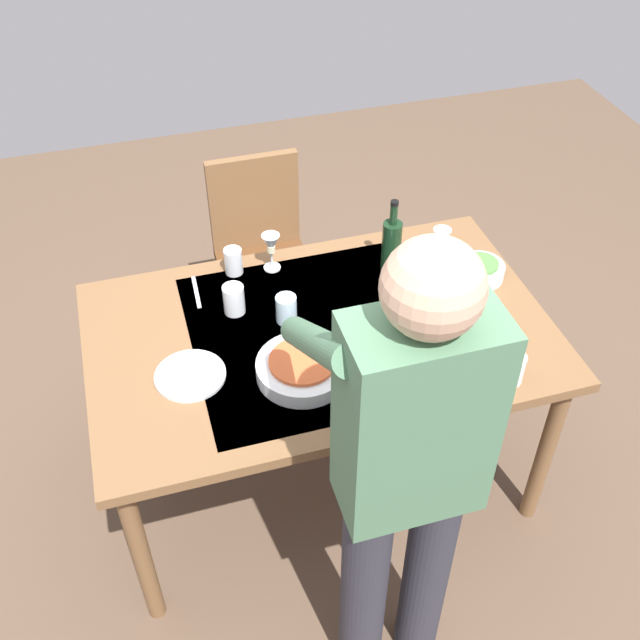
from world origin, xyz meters
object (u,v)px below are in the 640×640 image
(person_server, at_px, (406,469))
(dining_table, at_px, (320,346))
(wine_bottle, at_px, (391,244))
(water_cup_far_right, at_px, (512,368))
(dinner_plate_near, at_px, (190,375))
(chair_near, at_px, (261,245))
(water_cup_near_right, at_px, (234,299))
(wine_glass_right, at_px, (271,246))
(serving_bowl_pasta, at_px, (303,367))
(water_cup_near_left, at_px, (286,309))
(side_bowl_salad, at_px, (480,270))
(wine_glass_left, at_px, (441,240))
(dinner_plate_far, at_px, (372,333))
(water_cup_far_left, at_px, (233,261))

(person_server, bearing_deg, dining_table, -89.43)
(wine_bottle, bearing_deg, dining_table, 36.74)
(water_cup_far_right, bearing_deg, dinner_plate_near, -17.22)
(chair_near, bearing_deg, water_cup_near_right, 70.69)
(wine_glass_right, distance_m, dinner_plate_near, 0.62)
(chair_near, xyz_separation_m, serving_bowl_pasta, (0.10, 1.06, 0.28))
(dining_table, height_order, dinner_plate_near, dinner_plate_near)
(water_cup_near_left, relative_size, side_bowl_salad, 0.57)
(dining_table, distance_m, person_server, 0.80)
(serving_bowl_pasta, bearing_deg, wine_glass_left, -147.06)
(person_server, bearing_deg, side_bowl_salad, -126.47)
(water_cup_far_right, bearing_deg, wine_glass_right, -52.77)
(chair_near, relative_size, serving_bowl_pasta, 3.03)
(water_cup_near_right, distance_m, water_cup_far_right, 0.97)
(wine_bottle, distance_m, dinner_plate_far, 0.39)
(wine_bottle, xyz_separation_m, water_cup_near_right, (0.61, 0.08, -0.06))
(water_cup_near_left, distance_m, serving_bowl_pasta, 0.27)
(water_cup_near_right, bearing_deg, water_cup_far_right, 143.39)
(dining_table, relative_size, wine_bottle, 5.35)
(dining_table, distance_m, dinner_plate_near, 0.48)
(wine_glass_right, relative_size, serving_bowl_pasta, 0.50)
(side_bowl_salad, bearing_deg, water_cup_near_left, 2.39)
(side_bowl_salad, relative_size, dinner_plate_near, 0.78)
(water_cup_near_left, bearing_deg, wine_glass_right, -94.10)
(water_cup_far_left, bearing_deg, dining_table, 118.25)
(wine_glass_left, distance_m, dinner_plate_near, 1.06)
(chair_near, bearing_deg, person_server, 90.86)
(chair_near, relative_size, water_cup_far_left, 8.84)
(water_cup_near_right, distance_m, water_cup_far_left, 0.22)
(wine_glass_right, xyz_separation_m, side_bowl_salad, (-0.73, 0.27, -0.07))
(chair_near, xyz_separation_m, water_cup_far_right, (-0.53, 1.27, 0.30))
(water_cup_near_left, bearing_deg, water_cup_far_right, 141.97)
(wine_glass_left, distance_m, water_cup_near_right, 0.80)
(water_cup_near_left, height_order, water_cup_far_right, water_cup_far_right)
(person_server, bearing_deg, dinner_plate_near, -54.73)
(wine_glass_right, bearing_deg, wine_glass_left, 166.74)
(wine_glass_left, bearing_deg, dining_table, 23.93)
(dinner_plate_near, bearing_deg, dinner_plate_far, -177.74)
(chair_near, distance_m, serving_bowl_pasta, 1.10)
(wine_bottle, bearing_deg, water_cup_far_right, 104.16)
(person_server, height_order, water_cup_far_left, person_server)
(dinner_plate_near, bearing_deg, person_server, 125.27)
(water_cup_near_right, bearing_deg, dining_table, 144.69)
(person_server, distance_m, water_cup_far_right, 0.64)
(chair_near, distance_m, water_cup_far_left, 0.59)
(water_cup_near_left, relative_size, dinner_plate_far, 0.45)
(dinner_plate_far, bearing_deg, wine_bottle, -119.38)
(water_cup_near_left, xyz_separation_m, water_cup_far_left, (0.12, -0.32, 0.00))
(dinner_plate_far, bearing_deg, chair_near, -78.90)
(serving_bowl_pasta, bearing_deg, wine_glass_right, -93.85)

